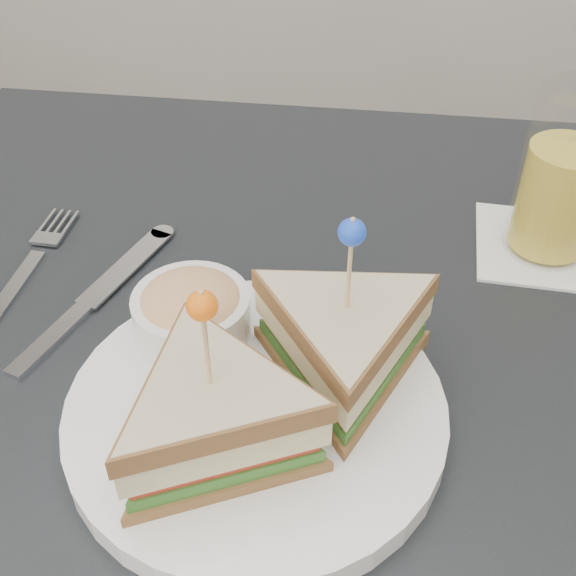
# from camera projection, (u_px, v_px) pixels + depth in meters

# --- Properties ---
(table) EXTENTS (0.80, 0.80, 0.75)m
(table) POSITION_uv_depth(u_px,v_px,m) (274.00, 410.00, 0.60)
(table) COLOR black
(table) RESTS_ON ground
(plate_meal) EXTENTS (0.30, 0.28, 0.15)m
(plate_meal) POSITION_uv_depth(u_px,v_px,m) (266.00, 378.00, 0.47)
(plate_meal) COLOR white
(plate_meal) RESTS_ON table
(cutlery_fork) EXTENTS (0.03, 0.18, 0.01)m
(cutlery_fork) POSITION_uv_depth(u_px,v_px,m) (30.00, 265.00, 0.62)
(cutlery_fork) COLOR silver
(cutlery_fork) RESTS_ON table
(cutlery_knife) EXTENTS (0.08, 0.20, 0.01)m
(cutlery_knife) POSITION_uv_depth(u_px,v_px,m) (92.00, 300.00, 0.58)
(cutlery_knife) COLOR silver
(cutlery_knife) RESTS_ON table
(drink_set) EXTENTS (0.12, 0.12, 0.15)m
(drink_set) POSITION_uv_depth(u_px,v_px,m) (562.00, 184.00, 0.60)
(drink_set) COLOR white
(drink_set) RESTS_ON table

